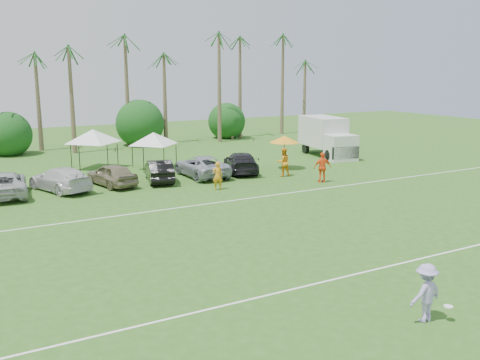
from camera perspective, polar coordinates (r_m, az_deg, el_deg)
ground at (r=17.78m, az=12.52°, el=-12.84°), size 120.00×120.00×0.00m
field_lines at (r=23.89m, az=-0.36°, el=-6.08°), size 80.00×12.10×0.01m
palm_tree_4 at (r=50.41m, az=-21.70°, el=11.09°), size 2.40×2.40×8.90m
palm_tree_5 at (r=51.13m, az=-17.24°, el=12.37°), size 2.40×2.40×9.90m
palm_tree_6 at (r=52.16m, az=-12.89°, el=13.51°), size 2.40×2.40×10.90m
palm_tree_7 at (r=53.48m, az=-8.69°, el=14.53°), size 2.40×2.40×11.90m
palm_tree_8 at (r=55.39m, az=-3.66°, el=11.86°), size 2.40×2.40×8.90m
palm_tree_9 at (r=57.74m, az=0.92°, el=12.74°), size 2.40×2.40×9.90m
palm_tree_10 at (r=60.42m, az=5.15°, el=13.47°), size 2.40×2.40×10.90m
palm_tree_11 at (r=62.79m, az=8.27°, el=14.10°), size 2.40×2.40×11.90m
bush_tree_1 at (r=51.46m, az=-23.58°, el=4.59°), size 4.00×4.00×4.00m
bush_tree_2 at (r=53.96m, az=-10.79°, el=5.64°), size 4.00×4.00×4.00m
bush_tree_3 at (r=57.89m, az=-1.32°, el=6.24°), size 4.00×4.00×4.00m
sideline_player_a at (r=32.98m, az=-2.41°, el=0.46°), size 0.72×0.55×1.76m
sideline_player_b at (r=37.25m, az=4.64°, el=1.92°), size 1.09×0.92×2.00m
sideline_player_c at (r=35.52m, az=8.79°, el=1.34°), size 1.26×0.81×2.00m
box_truck at (r=46.37m, az=9.27°, el=4.69°), size 3.45×6.73×3.31m
canopy_tent_left at (r=41.12m, az=-15.45°, el=5.23°), size 4.28×4.28×3.47m
canopy_tent_right at (r=40.34m, az=-9.23°, el=5.04°), size 3.93×3.93×3.18m
market_umbrella at (r=39.79m, az=4.77°, el=4.36°), size 2.25×2.25×2.50m
frisbee_player at (r=16.89m, az=19.21°, el=-11.30°), size 1.29×0.85×1.77m
parked_car_2 at (r=34.14m, az=-23.85°, el=-0.41°), size 2.95×5.47×1.46m
parked_car_3 at (r=34.49m, az=-18.64°, el=0.09°), size 3.56×5.41×1.46m
parked_car_4 at (r=35.02m, az=-13.53°, el=0.55°), size 2.64×4.55×1.46m
parked_car_5 at (r=35.84m, az=-8.63°, el=1.00°), size 2.55×4.66×1.46m
parked_car_6 at (r=37.15m, az=-4.15°, el=1.48°), size 2.43×5.25×1.46m
parked_car_7 at (r=38.56m, az=0.10°, el=1.88°), size 3.66×5.42×1.46m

